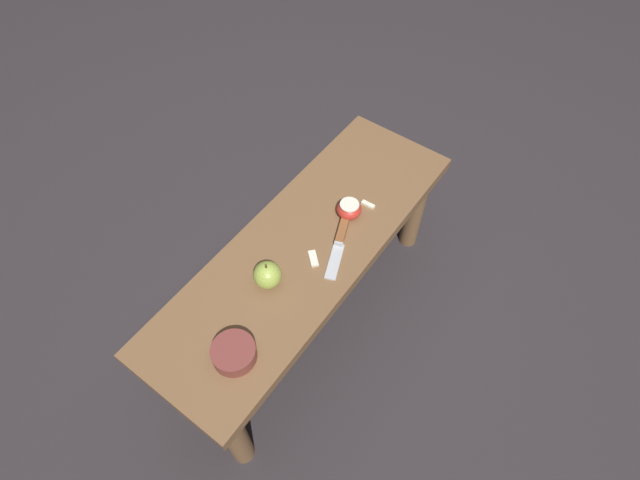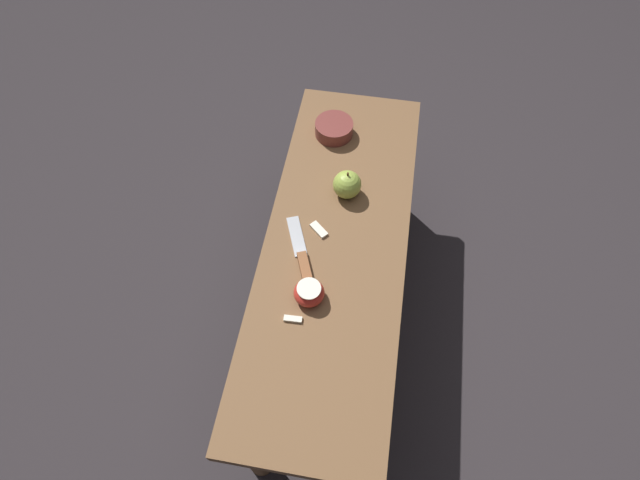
# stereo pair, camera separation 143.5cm
# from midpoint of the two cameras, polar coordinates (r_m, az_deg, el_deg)

# --- Properties ---
(ground_plane) EXTENTS (8.00, 8.00, 0.00)m
(ground_plane) POSITION_cam_midpoint_polar(r_m,az_deg,el_deg) (1.58, -7.96, -30.80)
(ground_plane) COLOR #2D282B
(wooden_bench) EXTENTS (1.10, 0.36, 0.43)m
(wooden_bench) POSITION_cam_midpoint_polar(r_m,az_deg,el_deg) (1.24, -10.06, -29.44)
(wooden_bench) COLOR brown
(wooden_bench) RESTS_ON ground_plane
(knife) EXTENTS (0.21, 0.11, 0.02)m
(knife) POSITION_cam_midpoint_polar(r_m,az_deg,el_deg) (1.13, -5.14, -28.69)
(knife) COLOR #B7BABF
(knife) RESTS_ON wooden_bench
(apple_whole) EXTENTS (0.08, 0.08, 0.09)m
(apple_whole) POSITION_cam_midpoint_polar(r_m,az_deg,el_deg) (1.13, -17.93, -34.47)
(apple_whole) COLOR #9EB747
(apple_whole) RESTS_ON wooden_bench
(apple_cut) EXTENTS (0.07, 0.07, 0.05)m
(apple_cut) POSITION_cam_midpoint_polar(r_m,az_deg,el_deg) (1.13, -3.32, -23.71)
(apple_cut) COLOR red
(apple_cut) RESTS_ON wooden_bench
(apple_slice_near_knife) EXTENTS (0.02, 0.04, 0.01)m
(apple_slice_near_knife) POSITION_cam_midpoint_polar(r_m,az_deg,el_deg) (1.16, -0.04, -22.25)
(apple_slice_near_knife) COLOR white
(apple_slice_near_knife) RESTS_ON wooden_bench
(apple_slice_center) EXTENTS (0.05, 0.05, 0.01)m
(apple_slice_center) POSITION_cam_midpoint_polar(r_m,az_deg,el_deg) (1.14, -9.79, -31.61)
(apple_slice_center) COLOR white
(apple_slice_center) RESTS_ON wooden_bench
(bowl) EXTENTS (0.11, 0.11, 0.04)m
(bowl) POSITION_cam_midpoint_polar(r_m,az_deg,el_deg) (1.19, -24.69, -43.89)
(bowl) COLOR brown
(bowl) RESTS_ON wooden_bench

